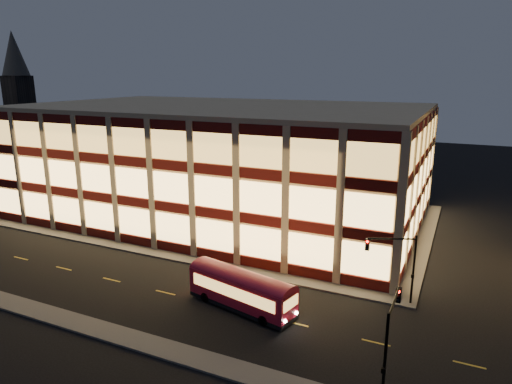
% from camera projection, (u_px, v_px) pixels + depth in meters
% --- Properties ---
extents(ground, '(200.00, 200.00, 0.00)m').
position_uv_depth(ground, '(168.00, 260.00, 46.36)').
color(ground, black).
rests_on(ground, ground).
extents(sidewalk_office_south, '(54.00, 2.00, 0.15)m').
position_uv_depth(sidewalk_office_south, '(150.00, 251.00, 48.45)').
color(sidewalk_office_south, '#514F4C').
rests_on(sidewalk_office_south, ground).
extents(sidewalk_office_east, '(2.00, 30.00, 0.15)m').
position_uv_depth(sidewalk_office_east, '(423.00, 240.00, 51.87)').
color(sidewalk_office_east, '#514F4C').
rests_on(sidewalk_office_east, ground).
extents(sidewalk_near, '(100.00, 2.00, 0.15)m').
position_uv_depth(sidewalk_near, '(68.00, 320.00, 34.94)').
color(sidewalk_near, '#514F4C').
rests_on(sidewalk_near, ground).
extents(office_building, '(50.45, 30.45, 14.50)m').
position_uv_depth(office_building, '(223.00, 160.00, 60.58)').
color(office_building, tan).
rests_on(office_building, ground).
extents(church_tower, '(5.00, 5.00, 18.00)m').
position_uv_depth(church_tower, '(22.00, 115.00, 107.80)').
color(church_tower, '#2D2621').
rests_on(church_tower, ground).
extents(church_spire, '(6.00, 6.00, 10.00)m').
position_uv_depth(church_spire, '(14.00, 53.00, 104.29)').
color(church_spire, '#4C473F').
rests_on(church_spire, church_tower).
extents(traffic_signal_far, '(3.79, 1.87, 6.00)m').
position_uv_depth(traffic_signal_far, '(397.00, 258.00, 36.47)').
color(traffic_signal_far, black).
rests_on(traffic_signal_far, ground).
extents(traffic_signal_near, '(0.32, 4.45, 6.00)m').
position_uv_depth(traffic_signal_near, '(391.00, 331.00, 26.05)').
color(traffic_signal_near, black).
rests_on(traffic_signal_near, ground).
extents(trolley_bus, '(9.69, 4.38, 3.19)m').
position_uv_depth(trolley_bus, '(241.00, 288.00, 36.46)').
color(trolley_bus, maroon).
rests_on(trolley_bus, ground).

